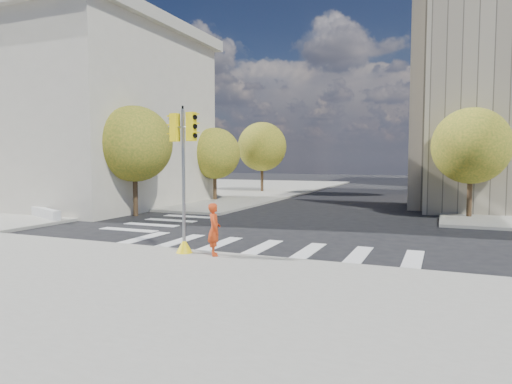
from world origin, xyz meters
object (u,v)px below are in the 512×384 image
at_px(planter_wall, 37,211).
at_px(lamp_far, 467,145).
at_px(traffic_signal, 184,191).
at_px(photographer, 214,229).
at_px(lamp_near, 477,139).

bearing_deg(planter_wall, lamp_far, 73.48).
height_order(lamp_far, traffic_signal, lamp_far).
bearing_deg(photographer, lamp_near, -60.33).
height_order(traffic_signal, photographer, traffic_signal).
distance_m(lamp_near, traffic_signal, 21.22).
bearing_deg(planter_wall, lamp_near, 53.34).
height_order(traffic_signal, planter_wall, traffic_signal).
xyz_separation_m(lamp_near, lamp_far, (0.00, 14.00, 0.00)).
distance_m(lamp_far, photographer, 33.95).
bearing_deg(lamp_far, planter_wall, -130.47).
bearing_deg(photographer, traffic_signal, 54.97).
relative_size(lamp_near, photographer, 4.66).
bearing_deg(lamp_far, traffic_signal, -106.97).
distance_m(lamp_far, traffic_signal, 34.16).
xyz_separation_m(lamp_far, planter_wall, (-23.00, -26.96, -4.18)).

